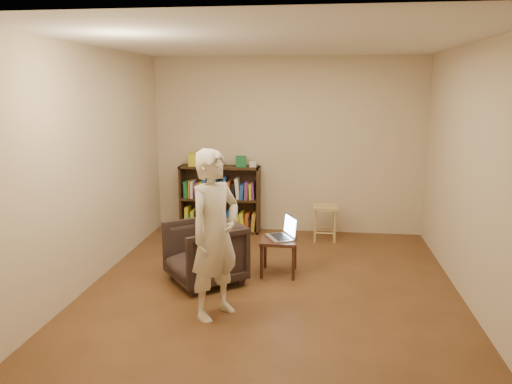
# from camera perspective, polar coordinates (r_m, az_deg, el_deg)

# --- Properties ---
(floor) EXTENTS (4.50, 4.50, 0.00)m
(floor) POSITION_cam_1_polar(r_m,az_deg,el_deg) (5.60, 1.86, -10.77)
(floor) COLOR #4B2F18
(floor) RESTS_ON ground
(ceiling) EXTENTS (4.50, 4.50, 0.00)m
(ceiling) POSITION_cam_1_polar(r_m,az_deg,el_deg) (5.18, 2.06, 16.80)
(ceiling) COLOR silver
(ceiling) RESTS_ON wall_back
(wall_back) EXTENTS (4.00, 0.00, 4.00)m
(wall_back) POSITION_cam_1_polar(r_m,az_deg,el_deg) (7.46, 3.62, 5.29)
(wall_back) COLOR beige
(wall_back) RESTS_ON floor
(wall_left) EXTENTS (0.00, 4.50, 4.50)m
(wall_left) POSITION_cam_1_polar(r_m,az_deg,el_deg) (5.78, -18.23, 2.78)
(wall_left) COLOR beige
(wall_left) RESTS_ON floor
(wall_right) EXTENTS (0.00, 4.50, 4.50)m
(wall_right) POSITION_cam_1_polar(r_m,az_deg,el_deg) (5.43, 23.49, 1.82)
(wall_right) COLOR beige
(wall_right) RESTS_ON floor
(bookshelf) EXTENTS (1.20, 0.30, 1.00)m
(bookshelf) POSITION_cam_1_polar(r_m,az_deg,el_deg) (7.58, -4.10, -1.21)
(bookshelf) COLOR black
(bookshelf) RESTS_ON floor
(box_yellow) EXTENTS (0.26, 0.21, 0.19)m
(box_yellow) POSITION_cam_1_polar(r_m,az_deg,el_deg) (7.52, -6.86, 3.71)
(box_yellow) COLOR gold
(box_yellow) RESTS_ON bookshelf
(red_cloth) EXTENTS (0.34, 0.27, 0.10)m
(red_cloth) POSITION_cam_1_polar(r_m,az_deg,el_deg) (7.47, -4.92, 3.34)
(red_cloth) COLOR maroon
(red_cloth) RESTS_ON bookshelf
(box_green) EXTENTS (0.18, 0.18, 0.15)m
(box_green) POSITION_cam_1_polar(r_m,az_deg,el_deg) (7.40, -1.73, 3.51)
(box_green) COLOR #1B6735
(box_green) RESTS_ON bookshelf
(box_white) EXTENTS (0.10, 0.10, 0.08)m
(box_white) POSITION_cam_1_polar(r_m,az_deg,el_deg) (7.39, -0.36, 3.21)
(box_white) COLOR silver
(box_white) RESTS_ON bookshelf
(stool) EXTENTS (0.35, 0.35, 0.50)m
(stool) POSITION_cam_1_polar(r_m,az_deg,el_deg) (7.18, 7.91, -2.32)
(stool) COLOR #A79051
(stool) RESTS_ON floor
(armchair) EXTENTS (1.05, 1.05, 0.69)m
(armchair) POSITION_cam_1_polar(r_m,az_deg,el_deg) (5.63, -5.88, -6.93)
(armchair) COLOR black
(armchair) RESTS_ON floor
(side_table) EXTENTS (0.42, 0.42, 0.43)m
(side_table) POSITION_cam_1_polar(r_m,az_deg,el_deg) (5.85, 2.63, -6.06)
(side_table) COLOR #321B10
(side_table) RESTS_ON floor
(laptop) EXTENTS (0.40, 0.44, 0.27)m
(laptop) POSITION_cam_1_polar(r_m,az_deg,el_deg) (5.85, 3.19, -4.68)
(laptop) COLOR silver
(laptop) RESTS_ON side_table
(person) EXTENTS (0.64, 0.70, 1.61)m
(person) POSITION_cam_1_polar(r_m,az_deg,el_deg) (4.69, -4.73, -4.90)
(person) COLOR beige
(person) RESTS_ON floor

